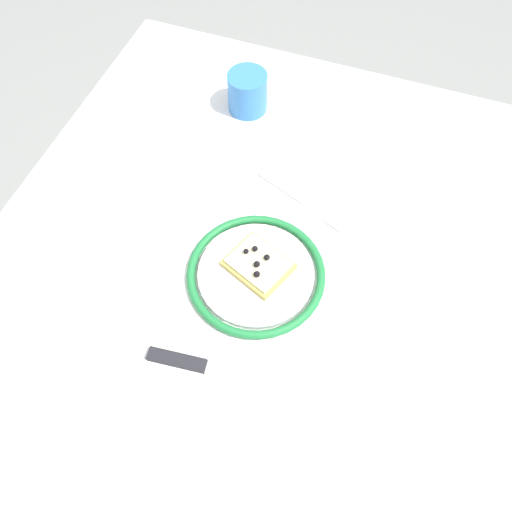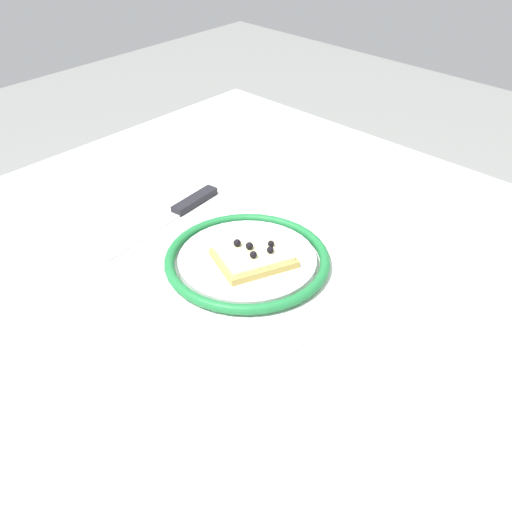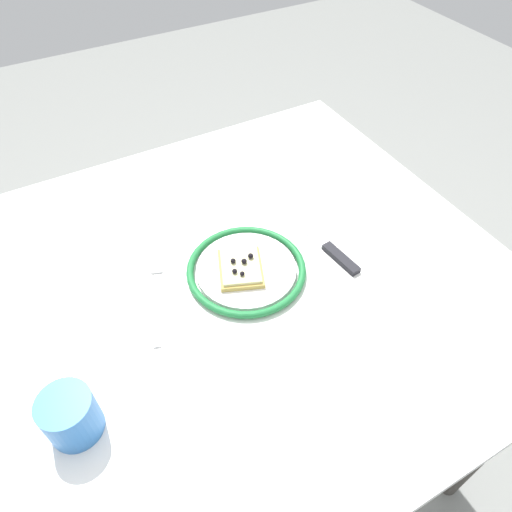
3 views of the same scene
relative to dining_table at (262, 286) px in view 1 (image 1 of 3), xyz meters
name	(u,v)px [view 1 (image 1 of 3)]	position (x,y,z in m)	size (l,w,h in m)	color
ground_plane	(259,386)	(0.00, 0.00, -0.68)	(6.00, 6.00, 0.00)	gray
dining_table	(262,286)	(0.00, 0.00, 0.00)	(1.04, 0.94, 0.77)	white
plate	(255,273)	(0.03, 0.00, 0.10)	(0.23, 0.23, 0.02)	white
pizza_slice_near	(259,264)	(0.02, 0.00, 0.12)	(0.11, 0.12, 0.03)	tan
knife	(198,365)	(0.20, -0.03, 0.10)	(0.05, 0.24, 0.01)	silver
fork	(299,199)	(-0.14, 0.02, 0.10)	(0.09, 0.19, 0.00)	#B9B9B9
cup	(247,92)	(-0.33, -0.15, 0.14)	(0.08, 0.08, 0.08)	#3372BF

